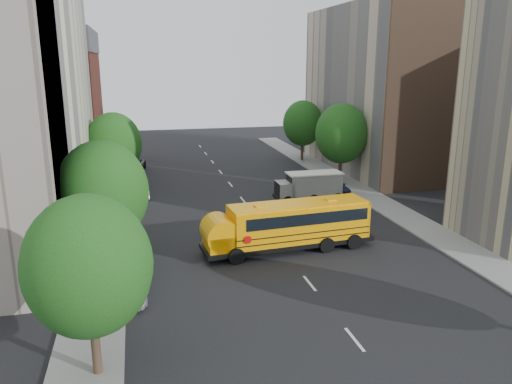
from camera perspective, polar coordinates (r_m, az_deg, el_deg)
name	(u,v)px	position (r m, az deg, el deg)	size (l,w,h in m)	color
ground	(272,236)	(35.65, 1.84, -5.09)	(120.00, 120.00, 0.00)	black
sidewalk_left	(107,226)	(39.29, -16.61, -3.73)	(3.00, 80.00, 0.12)	slate
sidewalk_right	(386,206)	(44.22, 14.61, -1.54)	(3.00, 80.00, 0.12)	slate
lane_markings	(243,200)	(44.91, -1.53, -0.88)	(0.15, 64.00, 0.01)	silver
building_left_cream	(0,92)	(39.44, -27.23, 10.11)	(10.00, 26.00, 20.00)	beige
building_left_redbrick	(53,112)	(61.26, -22.22, 8.41)	(10.00, 15.00, 13.00)	maroon
building_right_far	(380,90)	(58.94, 13.98, 11.29)	(10.00, 22.00, 18.00)	#C2AB97
building_right_sidewall	(436,96)	(49.44, 19.87, 10.29)	(10.10, 0.30, 18.00)	brown
street_tree_0	(88,266)	(19.88, -18.60, -8.04)	(4.80, 4.80, 7.41)	#38281C
street_tree_1	(103,192)	(29.28, -17.12, -0.03)	(5.12, 5.12, 7.90)	#38281C
street_tree_2	(114,144)	(46.93, -15.94, 5.26)	(4.99, 4.99, 7.71)	#38281C
street_tree_4	(341,134)	(50.92, 9.74, 6.60)	(5.25, 5.25, 8.10)	#38281C
street_tree_5	(303,123)	(62.08, 5.36, 7.82)	(4.86, 4.86, 7.51)	#38281C
school_bus	(287,224)	(32.64, 3.55, -3.66)	(11.62, 3.62, 3.23)	black
safari_truck	(309,186)	(44.39, 6.11, 0.67)	(6.08, 2.29, 2.59)	black
parked_car_0	(133,286)	(27.34, -13.86, -10.40)	(1.57, 3.90, 1.33)	silver
parked_car_1	(139,190)	(46.82, -13.25, 0.23)	(1.45, 4.17, 1.37)	white
parked_car_2	(133,164)	(58.10, -13.93, 3.08)	(2.66, 5.77, 1.60)	black
parked_car_4	(334,186)	(47.34, 8.91, 0.72)	(1.82, 4.53, 1.54)	#313356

